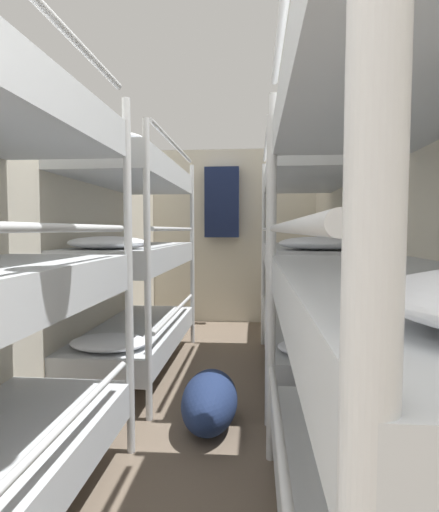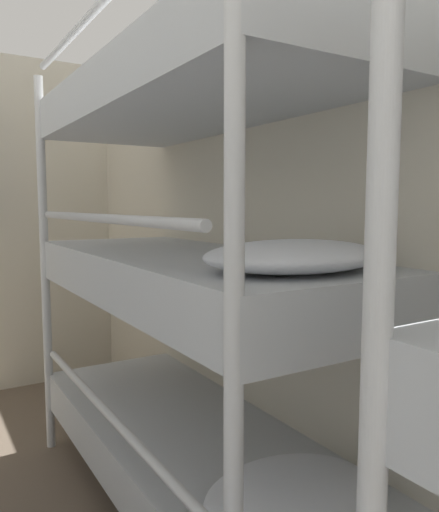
{
  "view_description": "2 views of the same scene",
  "coord_description": "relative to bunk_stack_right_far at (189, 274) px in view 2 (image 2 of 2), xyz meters",
  "views": [
    {
      "loc": [
        0.3,
        0.27,
        1.23
      ],
      "look_at": [
        -0.07,
        4.31,
        0.97
      ],
      "focal_mm": 28.0,
      "sensor_mm": 36.0,
      "label": 1
    },
    {
      "loc": [
        -0.17,
        1.88,
        1.29
      ],
      "look_at": [
        0.64,
        3.23,
        1.12
      ],
      "focal_mm": 35.0,
      "sensor_mm": 36.0,
      "label": 2
    }
  ],
  "objects": [
    {
      "name": "bunk_stack_right_far",
      "position": [
        0.0,
        0.0,
        0.0
      ],
      "size": [
        0.71,
        1.84,
        1.96
      ],
      "color": "silver",
      "rests_on": "ground_plane"
    },
    {
      "name": "wall_right",
      "position": [
        0.38,
        -0.81,
        0.13
      ],
      "size": [
        0.06,
        5.67,
        2.29
      ],
      "color": "beige",
      "rests_on": "ground_plane"
    }
  ]
}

